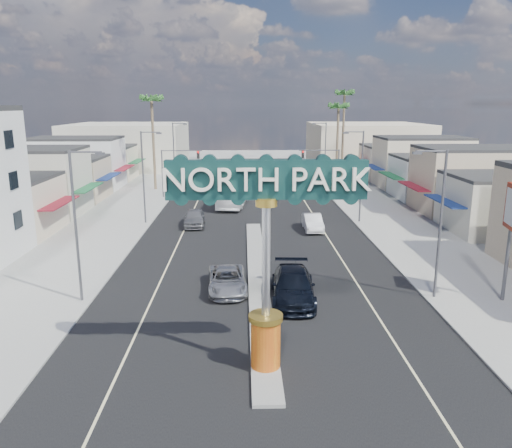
{
  "coord_description": "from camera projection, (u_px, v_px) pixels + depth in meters",
  "views": [
    {
      "loc": [
        -0.94,
        -18.07,
        11.5
      ],
      "look_at": [
        -0.18,
        11.38,
        4.39
      ],
      "focal_mm": 35.0,
      "sensor_mm": 36.0,
      "label": 1
    }
  ],
  "objects": [
    {
      "name": "storefront_row_left",
      "position": [
        54.0,
        176.0,
        60.76
      ],
      "size": [
        12.0,
        42.0,
        6.0
      ],
      "primitive_type": "cube",
      "color": "beige",
      "rests_on": "ground"
    },
    {
      "name": "backdrop_far_right",
      "position": [
        366.0,
        145.0,
        92.78
      ],
      "size": [
        20.0,
        20.0,
        8.0
      ],
      "primitive_type": "cube",
      "color": "beige",
      "rests_on": "ground"
    },
    {
      "name": "road",
      "position": [
        253.0,
        223.0,
        49.43
      ],
      "size": [
        20.0,
        120.0,
        0.01
      ],
      "primitive_type": "cube",
      "color": "black",
      "rests_on": "ground"
    },
    {
      "name": "city_bus",
      "position": [
        234.0,
        191.0,
        58.45
      ],
      "size": [
        3.96,
        11.4,
        3.11
      ],
      "primitive_type": "imported",
      "rotation": [
        0.0,
        0.0,
        -0.12
      ],
      "color": "white",
      "rests_on": "ground"
    },
    {
      "name": "suv_right",
      "position": [
        293.0,
        286.0,
        29.82
      ],
      "size": [
        2.84,
        6.3,
        1.79
      ],
      "primitive_type": "imported",
      "rotation": [
        0.0,
        0.0,
        -0.05
      ],
      "color": "black",
      "rests_on": "ground"
    },
    {
      "name": "palm_left_far",
      "position": [
        152.0,
        104.0,
        65.85
      ],
      "size": [
        2.6,
        2.6,
        13.1
      ],
      "color": "brown",
      "rests_on": "ground"
    },
    {
      "name": "sidewalk_left",
      "position": [
        111.0,
        223.0,
        49.07
      ],
      "size": [
        8.0,
        120.0,
        0.12
      ],
      "primitive_type": "cube",
      "color": "gray",
      "rests_on": "ground"
    },
    {
      "name": "palm_right_mid",
      "position": [
        339.0,
        110.0,
        72.54
      ],
      "size": [
        2.6,
        2.6,
        12.1
      ],
      "color": "brown",
      "rests_on": "ground"
    },
    {
      "name": "palm_right_far",
      "position": [
        345.0,
        98.0,
        78.01
      ],
      "size": [
        2.6,
        2.6,
        14.1
      ],
      "color": "brown",
      "rests_on": "ground"
    },
    {
      "name": "backdrop_far_left",
      "position": [
        129.0,
        146.0,
        91.68
      ],
      "size": [
        20.0,
        20.0,
        8.0
      ],
      "primitive_type": "cube",
      "color": "#B7B29E",
      "rests_on": "ground"
    },
    {
      "name": "median_island",
      "position": [
        258.0,
        277.0,
        33.87
      ],
      "size": [
        1.3,
        30.0,
        0.16
      ],
      "primitive_type": "cube",
      "color": "gray",
      "rests_on": "ground"
    },
    {
      "name": "streetlight_r_mid",
      "position": [
        360.0,
        172.0,
        48.51
      ],
      "size": [
        2.03,
        0.22,
        9.0
      ],
      "color": "#47474C",
      "rests_on": "ground"
    },
    {
      "name": "ground",
      "position": [
        253.0,
        223.0,
        49.44
      ],
      "size": [
        160.0,
        160.0,
        0.0
      ],
      "primitive_type": "plane",
      "color": "gray",
      "rests_on": "ground"
    },
    {
      "name": "car_parked_right",
      "position": [
        313.0,
        222.0,
        46.45
      ],
      "size": [
        1.6,
        4.58,
        1.51
      ],
      "primitive_type": "imported",
      "rotation": [
        0.0,
        0.0,
        0.0
      ],
      "color": "silver",
      "rests_on": "ground"
    },
    {
      "name": "traffic_signal_left",
      "position": [
        177.0,
        164.0,
        61.8
      ],
      "size": [
        5.09,
        0.45,
        6.0
      ],
      "color": "#47474C",
      "rests_on": "ground"
    },
    {
      "name": "suv_left",
      "position": [
        227.0,
        280.0,
        31.38
      ],
      "size": [
        2.7,
        5.27,
        1.42
      ],
      "primitive_type": "imported",
      "rotation": [
        0.0,
        0.0,
        0.07
      ],
      "color": "#9F9FA3",
      "rests_on": "ground"
    },
    {
      "name": "streetlight_l_far",
      "position": [
        175.0,
        151.0,
        69.37
      ],
      "size": [
        2.03,
        0.22,
        9.0
      ],
      "color": "#47474C",
      "rests_on": "ground"
    },
    {
      "name": "traffic_signal_right",
      "position": [
        324.0,
        163.0,
        62.26
      ],
      "size": [
        5.09,
        0.45,
        6.0
      ],
      "color": "#47474C",
      "rests_on": "ground"
    },
    {
      "name": "storefront_row_right",
      "position": [
        444.0,
        174.0,
        61.97
      ],
      "size": [
        12.0,
        42.0,
        6.0
      ],
      "primitive_type": "cube",
      "color": "#B7B29E",
      "rests_on": "ground"
    },
    {
      "name": "car_parked_left",
      "position": [
        194.0,
        218.0,
        48.07
      ],
      "size": [
        2.14,
        4.87,
        1.63
      ],
      "primitive_type": "imported",
      "rotation": [
        0.0,
        0.0,
        0.04
      ],
      "color": "slate",
      "rests_on": "ground"
    },
    {
      "name": "sidewalk_right",
      "position": [
        393.0,
        222.0,
        49.77
      ],
      "size": [
        8.0,
        120.0,
        0.12
      ],
      "primitive_type": "cube",
      "color": "gray",
      "rests_on": "ground"
    },
    {
      "name": "streetlight_l_mid",
      "position": [
        145.0,
        173.0,
        47.99
      ],
      "size": [
        2.03,
        0.22,
        9.0
      ],
      "color": "#47474C",
      "rests_on": "ground"
    },
    {
      "name": "streetlight_l_near",
      "position": [
        78.0,
        219.0,
        28.55
      ],
      "size": [
        2.03,
        0.22,
        9.0
      ],
      "color": "#47474C",
      "rests_on": "ground"
    },
    {
      "name": "streetlight_r_far",
      "position": [
        324.0,
        151.0,
        69.89
      ],
      "size": [
        2.03,
        0.22,
        9.0
      ],
      "color": "#47474C",
      "rests_on": "ground"
    },
    {
      "name": "streetlight_r_near",
      "position": [
        438.0,
        217.0,
        29.07
      ],
      "size": [
        2.03,
        0.22,
        9.0
      ],
      "color": "#47474C",
      "rests_on": "ground"
    },
    {
      "name": "gateway_sign",
      "position": [
        266.0,
        241.0,
        20.81
      ],
      "size": [
        8.2,
        1.5,
        9.15
      ],
      "color": "red",
      "rests_on": "median_island"
    }
  ]
}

